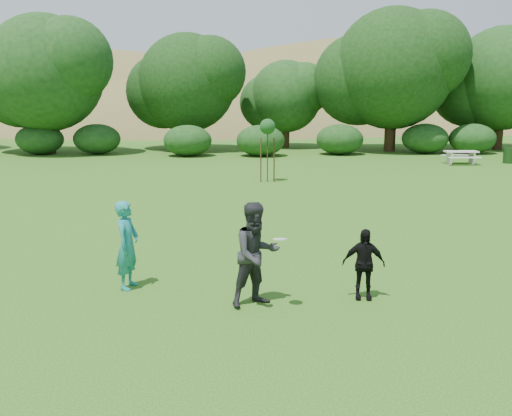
{
  "coord_description": "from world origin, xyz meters",
  "views": [
    {
      "loc": [
        -0.42,
        -11.27,
        4.0
      ],
      "look_at": [
        0.0,
        3.0,
        1.1
      ],
      "focal_mm": 40.0,
      "sensor_mm": 36.0,
      "label": 1
    }
  ],
  "objects": [
    {
      "name": "trash_can_near",
      "position": [
        15.07,
        20.97,
        0.45
      ],
      "size": [
        0.6,
        0.6,
        0.9
      ],
      "primitive_type": "cylinder",
      "color": "#183814",
      "rests_on": "ground"
    },
    {
      "name": "player_black",
      "position": [
        2.0,
        -0.64,
        0.71
      ],
      "size": [
        0.86,
        0.43,
        1.42
      ],
      "primitive_type": "imported",
      "rotation": [
        0.0,
        0.0,
        -0.1
      ],
      "color": "black",
      "rests_on": "ground"
    },
    {
      "name": "player_teal",
      "position": [
        -2.74,
        0.14,
        0.92
      ],
      "size": [
        0.57,
        0.75,
        1.84
      ],
      "primitive_type": "imported",
      "rotation": [
        0.0,
        0.0,
        1.36
      ],
      "color": "#1C807E",
      "rests_on": "ground"
    },
    {
      "name": "sapling",
      "position": [
        0.85,
        14.39,
        2.42
      ],
      "size": [
        0.7,
        0.7,
        2.85
      ],
      "color": "#362715",
      "rests_on": "ground"
    },
    {
      "name": "frisbee",
      "position": [
        0.32,
        -1.19,
        1.37
      ],
      "size": [
        0.27,
        0.27,
        0.07
      ],
      "color": "white",
      "rests_on": "ground"
    },
    {
      "name": "tree_row",
      "position": [
        3.23,
        28.68,
        4.87
      ],
      "size": [
        53.92,
        10.38,
        9.62
      ],
      "color": "#3A2616",
      "rests_on": "ground"
    },
    {
      "name": "ground",
      "position": [
        0.0,
        0.0,
        0.0
      ],
      "size": [
        120.0,
        120.0,
        0.0
      ],
      "primitive_type": "plane",
      "color": "#19470C",
      "rests_on": "ground"
    },
    {
      "name": "hillside",
      "position": [
        -0.56,
        68.45,
        -11.97
      ],
      "size": [
        150.0,
        72.0,
        52.0
      ],
      "color": "olive",
      "rests_on": "ground"
    },
    {
      "name": "picnic_table",
      "position": [
        12.13,
        20.56,
        0.52
      ],
      "size": [
        1.8,
        1.48,
        0.76
      ],
      "color": "#B9B8AB",
      "rests_on": "ground"
    },
    {
      "name": "player_grey",
      "position": [
        -0.11,
        -0.92,
        1.0
      ],
      "size": [
        1.21,
        1.12,
        2.0
      ],
      "primitive_type": "imported",
      "rotation": [
        0.0,
        0.0,
        0.48
      ],
      "color": "#272729",
      "rests_on": "ground"
    }
  ]
}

